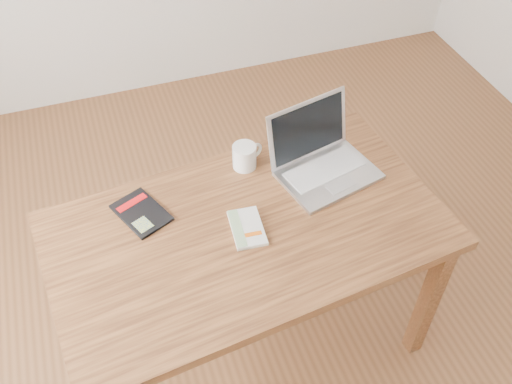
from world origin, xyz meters
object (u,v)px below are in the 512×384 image
object	(u,v)px
white_guidebook	(247,228)
desk	(248,244)
black_guidebook	(141,213)
laptop	(321,159)
coffee_mug	(245,156)

from	to	relation	value
white_guidebook	desk	bearing A→B (deg)	55.88
desk	white_guidebook	xyz separation A→B (m)	(-0.01, -0.01, 0.10)
desk	black_guidebook	size ratio (longest dim) A/B	5.90
laptop	coffee_mug	distance (m)	0.29
black_guidebook	desk	bearing A→B (deg)	-52.05
laptop	white_guidebook	bearing A→B (deg)	-164.76
white_guidebook	coffee_mug	xyz separation A→B (m)	(0.09, 0.31, 0.04)
black_guidebook	coffee_mug	distance (m)	0.44
laptop	coffee_mug	bearing A→B (deg)	144.01
white_guidebook	black_guidebook	size ratio (longest dim) A/B	0.75
white_guidebook	coffee_mug	size ratio (longest dim) A/B	1.44
white_guidebook	laptop	distance (m)	0.41
laptop	black_guidebook	bearing A→B (deg)	167.14
desk	black_guidebook	world-z (taller)	black_guidebook
black_guidebook	laptop	distance (m)	0.69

